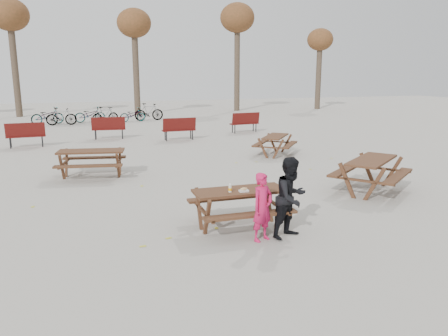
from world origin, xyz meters
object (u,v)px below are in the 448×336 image
object	(u,v)px
main_picnic_table	(240,199)
picnic_table_east	(371,175)
food_tray	(244,191)
soda_bottle	(230,189)
child	(263,207)
adult	(291,198)
picnic_table_far	(275,145)
picnic_table_north	(92,164)

from	to	relation	value
main_picnic_table	picnic_table_east	size ratio (longest dim) A/B	0.90
main_picnic_table	food_tray	xyz separation A→B (m)	(0.02, -0.17, 0.21)
soda_bottle	child	size ratio (longest dim) A/B	0.13
child	adult	size ratio (longest dim) A/B	0.83
food_tray	child	size ratio (longest dim) A/B	0.14
main_picnic_table	food_tray	size ratio (longest dim) A/B	10.00
child	picnic_table_far	xyz separation A→B (m)	(3.75, 7.68, -0.27)
picnic_table_east	picnic_table_north	world-z (taller)	picnic_table_east
food_tray	adult	distance (m)	0.92
picnic_table_north	picnic_table_far	xyz separation A→B (m)	(6.58, 1.58, -0.04)
main_picnic_table	picnic_table_north	world-z (taller)	picnic_table_north
child	picnic_table_north	xyz separation A→B (m)	(-2.83, 6.10, -0.23)
soda_bottle	picnic_table_east	distance (m)	4.65
picnic_table_east	picnic_table_far	world-z (taller)	picnic_table_east
child	food_tray	bearing A→B (deg)	79.51
main_picnic_table	soda_bottle	size ratio (longest dim) A/B	10.59
main_picnic_table	soda_bottle	distance (m)	0.37
main_picnic_table	adult	xyz separation A→B (m)	(0.73, -0.76, 0.17)
main_picnic_table	food_tray	distance (m)	0.27
soda_bottle	adult	world-z (taller)	adult
soda_bottle	picnic_table_far	bearing A→B (deg)	59.46
picnic_table_north	picnic_table_far	size ratio (longest dim) A/B	1.11
adult	soda_bottle	bearing A→B (deg)	121.79
soda_bottle	picnic_table_east	bearing A→B (deg)	19.98
main_picnic_table	adult	distance (m)	1.07
food_tray	picnic_table_far	xyz separation A→B (m)	(3.89, 7.09, -0.43)
food_tray	picnic_table_far	bearing A→B (deg)	61.25
picnic_table_north	main_picnic_table	bearing A→B (deg)	-53.49
adult	picnic_table_east	distance (m)	4.06
main_picnic_table	picnic_table_north	size ratio (longest dim) A/B	0.97
soda_bottle	picnic_table_north	bearing A→B (deg)	114.05
picnic_table_north	child	bearing A→B (deg)	-55.15
adult	food_tray	bearing A→B (deg)	115.79
picnic_table_east	picnic_table_far	size ratio (longest dim) A/B	1.19
main_picnic_table	soda_bottle	xyz separation A→B (m)	(-0.24, -0.11, 0.26)
child	picnic_table_north	distance (m)	6.73
soda_bottle	child	world-z (taller)	child
food_tray	picnic_table_north	size ratio (longest dim) A/B	0.10
child	picnic_table_east	xyz separation A→B (m)	(3.95, 2.23, -0.20)
main_picnic_table	picnic_table_far	size ratio (longest dim) A/B	1.07
soda_bottle	picnic_table_east	xyz separation A→B (m)	(4.35, 1.58, -0.42)
main_picnic_table	food_tray	bearing A→B (deg)	-82.63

